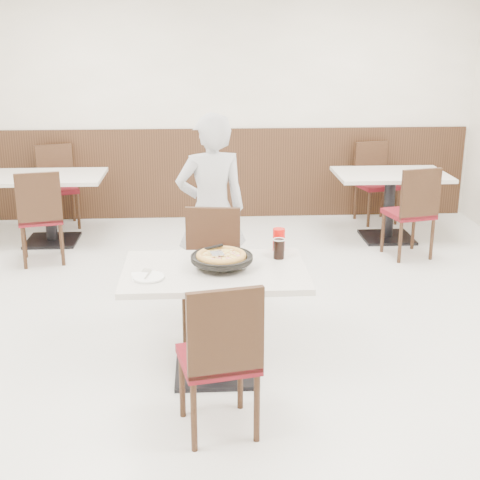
{
  "coord_description": "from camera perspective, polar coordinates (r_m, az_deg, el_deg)",
  "views": [
    {
      "loc": [
        -0.3,
        -4.58,
        2.25
      ],
      "look_at": [
        -0.05,
        -0.3,
        0.89
      ],
      "focal_mm": 50.0,
      "sensor_mm": 36.0,
      "label": 1
    }
  ],
  "objects": [
    {
      "name": "floor",
      "position": [
        5.11,
        0.37,
        -8.48
      ],
      "size": [
        7.0,
        7.0,
        0.0
      ],
      "primitive_type": "plane",
      "color": "silver",
      "rests_on": "ground"
    },
    {
      "name": "wall_back",
      "position": [
        8.13,
        -1.2,
        11.61
      ],
      "size": [
        6.0,
        0.04,
        2.8
      ],
      "primitive_type": "cube",
      "color": "beige",
      "rests_on": "floor"
    },
    {
      "name": "wainscot_back",
      "position": [
        8.25,
        -1.16,
        5.71
      ],
      "size": [
        5.9,
        0.03,
        1.1
      ],
      "primitive_type": "cube",
      "color": "black",
      "rests_on": "floor"
    },
    {
      "name": "main_table",
      "position": [
        4.51,
        -2.12,
        -6.97
      ],
      "size": [
        1.22,
        0.84,
        0.75
      ],
      "primitive_type": null,
      "rotation": [
        0.0,
        0.0,
        0.03
      ],
      "color": "beige",
      "rests_on": "floor"
    },
    {
      "name": "chair_near",
      "position": [
        3.85,
        -1.9,
        -9.81
      ],
      "size": [
        0.5,
        0.5,
        0.95
      ],
      "primitive_type": null,
      "rotation": [
        0.0,
        0.0,
        0.2
      ],
      "color": "black",
      "rests_on": "floor"
    },
    {
      "name": "chair_far",
      "position": [
        5.05,
        -2.5,
        -2.99
      ],
      "size": [
        0.47,
        0.47,
        0.95
      ],
      "primitive_type": null,
      "rotation": [
        0.0,
        0.0,
        3.02
      ],
      "color": "black",
      "rests_on": "floor"
    },
    {
      "name": "trivet",
      "position": [
        4.38,
        -1.49,
        -2.16
      ],
      "size": [
        0.14,
        0.14,
        0.04
      ],
      "primitive_type": "cylinder",
      "rotation": [
        0.0,
        0.0,
        0.03
      ],
      "color": "black",
      "rests_on": "main_table"
    },
    {
      "name": "pizza_pan",
      "position": [
        4.37,
        -1.56,
        -1.89
      ],
      "size": [
        0.35,
        0.35,
        0.01
      ],
      "primitive_type": "cylinder",
      "rotation": [
        0.0,
        0.0,
        0.03
      ],
      "color": "black",
      "rests_on": "trivet"
    },
    {
      "name": "pizza",
      "position": [
        4.38,
        -1.62,
        -1.55
      ],
      "size": [
        0.34,
        0.34,
        0.02
      ],
      "primitive_type": "cylinder",
      "rotation": [
        0.0,
        0.0,
        0.03
      ],
      "color": "gold",
      "rests_on": "pizza_pan"
    },
    {
      "name": "pizza_server",
      "position": [
        4.37,
        -1.96,
        -1.15
      ],
      "size": [
        0.1,
        0.12,
        0.0
      ],
      "primitive_type": "cube",
      "rotation": [
        0.0,
        0.0,
        0.2
      ],
      "color": "white",
      "rests_on": "pizza"
    },
    {
      "name": "napkin",
      "position": [
        4.28,
        -8.14,
        -3.05
      ],
      "size": [
        0.19,
        0.19,
        0.0
      ],
      "primitive_type": "cube",
      "rotation": [
        0.0,
        0.0,
        0.17
      ],
      "color": "white",
      "rests_on": "main_table"
    },
    {
      "name": "side_plate",
      "position": [
        4.23,
        -7.8,
        -3.16
      ],
      "size": [
        0.2,
        0.2,
        0.01
      ],
      "primitive_type": "cylinder",
      "rotation": [
        0.0,
        0.0,
        0.03
      ],
      "color": "white",
      "rests_on": "napkin"
    },
    {
      "name": "fork",
      "position": [
        4.25,
        -7.86,
        -2.96
      ],
      "size": [
        0.04,
        0.16,
        0.0
      ],
      "primitive_type": "cube",
      "rotation": [
        0.0,
        0.0,
        -0.18
      ],
      "color": "white",
      "rests_on": "side_plate"
    },
    {
      "name": "cola_glass",
      "position": [
        4.55,
        3.34,
        -0.79
      ],
      "size": [
        0.08,
        0.08,
        0.13
      ],
      "primitive_type": "cylinder",
      "rotation": [
        0.0,
        0.0,
        0.03
      ],
      "color": "black",
      "rests_on": "main_table"
    },
    {
      "name": "red_cup",
      "position": [
        4.71,
        3.34,
        0.04
      ],
      "size": [
        0.09,
        0.09,
        0.16
      ],
      "primitive_type": "cylinder",
      "rotation": [
        0.0,
        0.0,
        0.03
      ],
      "color": "#C90905",
      "rests_on": "main_table"
    },
    {
      "name": "diner_person",
      "position": [
        5.53,
        -2.45,
        2.51
      ],
      "size": [
        0.66,
        0.51,
        1.62
      ],
      "primitive_type": "imported",
      "rotation": [
        0.0,
        0.0,
        3.36
      ],
      "color": "silver",
      "rests_on": "floor"
    },
    {
      "name": "bg_table_left",
      "position": [
        7.56,
        -15.93,
        2.56
      ],
      "size": [
        1.22,
        0.84,
        0.75
      ],
      "primitive_type": null,
      "rotation": [
        0.0,
        0.0,
        -0.03
      ],
      "color": "beige",
      "rests_on": "floor"
    },
    {
      "name": "bg_chair_left_near",
      "position": [
        6.91,
        -16.65,
        1.98
      ],
      "size": [
        0.51,
        0.51,
        0.95
      ],
      "primitive_type": null,
      "rotation": [
        0.0,
        0.0,
        0.23
      ],
      "color": "black",
      "rests_on": "floor"
    },
    {
      "name": "bg_chair_left_far",
      "position": [
        8.12,
        -15.23,
        4.35
      ],
      "size": [
        0.53,
        0.53,
        0.95
      ],
      "primitive_type": null,
      "rotation": [
        0.0,
        0.0,
        3.47
      ],
      "color": "black",
      "rests_on": "floor"
    },
    {
      "name": "bg_table_right",
      "position": [
        7.57,
        12.59,
        2.84
      ],
      "size": [
        1.2,
        0.8,
        0.75
      ],
      "primitive_type": null,
      "rotation": [
        0.0,
        0.0,
        0.0
      ],
      "color": "beige",
      "rests_on": "floor"
    },
    {
      "name": "bg_chair_right_near",
      "position": [
        7.01,
        14.21,
        2.39
      ],
      "size": [
        0.51,
        0.51,
        0.95
      ],
      "primitive_type": null,
      "rotation": [
        0.0,
        0.0,
        0.23
      ],
      "color": "black",
      "rests_on": "floor"
    },
    {
      "name": "bg_chair_right_far",
      "position": [
        8.2,
        11.6,
        4.75
      ],
      "size": [
        0.5,
        0.5,
        0.95
      ],
      "primitive_type": null,
      "rotation": [
        0.0,
        0.0,
        3.37
      ],
      "color": "black",
      "rests_on": "floor"
    }
  ]
}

